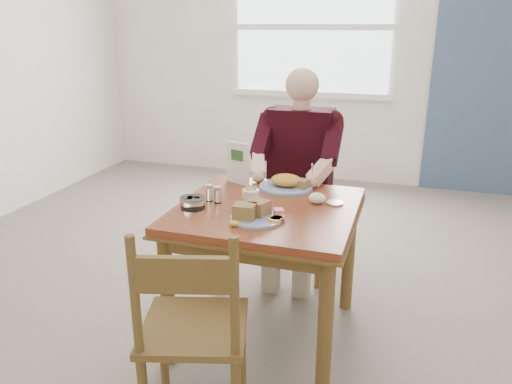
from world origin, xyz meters
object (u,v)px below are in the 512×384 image
(far_plate, at_px, (287,183))
(chair_near, at_px, (193,331))
(chair_far, at_px, (300,205))
(table, at_px, (267,226))
(diner, at_px, (298,160))
(near_plate, at_px, (255,213))

(far_plate, bearing_deg, chair_near, -95.97)
(chair_far, bearing_deg, chair_near, -93.06)
(table, height_order, diner, diner)
(diner, distance_m, far_plate, 0.40)
(table, bearing_deg, chair_near, -96.26)
(diner, relative_size, near_plate, 4.99)
(diner, bearing_deg, far_plate, -85.84)
(diner, height_order, far_plate, diner)
(chair_near, xyz_separation_m, near_plate, (0.08, 0.57, 0.30))
(chair_far, bearing_deg, near_plate, -90.24)
(chair_near, distance_m, far_plate, 1.12)
(chair_far, bearing_deg, far_plate, -86.61)
(chair_near, xyz_separation_m, far_plate, (0.11, 1.07, 0.30))
(table, xyz_separation_m, chair_far, (0.00, 0.80, -0.16))
(chair_near, distance_m, near_plate, 0.65)
(table, relative_size, chair_near, 0.97)
(table, relative_size, near_plate, 3.31)
(chair_far, distance_m, chair_near, 1.56)
(table, height_order, chair_near, chair_near)
(chair_far, xyz_separation_m, chair_near, (-0.08, -1.55, 0.00))
(chair_near, bearing_deg, far_plate, 84.03)
(table, bearing_deg, near_plate, -91.27)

